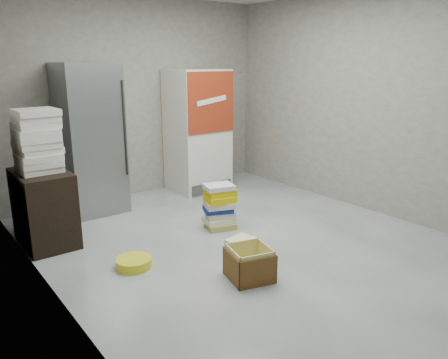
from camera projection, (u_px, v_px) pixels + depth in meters
ground at (252, 245)px, 4.71m from camera, size 5.00×5.00×0.00m
room_shell at (255, 74)px, 4.23m from camera, size 4.04×5.04×2.82m
steel_fridge at (90, 139)px, 5.56m from camera, size 0.70×0.72×1.90m
coke_cooler at (198, 131)px, 6.54m from camera, size 0.80×0.73×1.80m
wood_shelf at (44, 208)px, 4.66m from camera, size 0.50×0.80×0.80m
supply_box_stack at (37, 141)px, 4.47m from camera, size 0.44×0.44×0.65m
phonebook_stack_main at (220, 206)px, 5.11m from camera, size 0.43×0.38×0.54m
phonebook_stack_side at (241, 245)px, 4.56m from camera, size 0.32×0.27×0.13m
cardboard_box at (249, 266)px, 3.96m from camera, size 0.46×0.46×0.30m
bucket_lid at (134, 263)px, 4.19m from camera, size 0.40×0.40×0.09m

